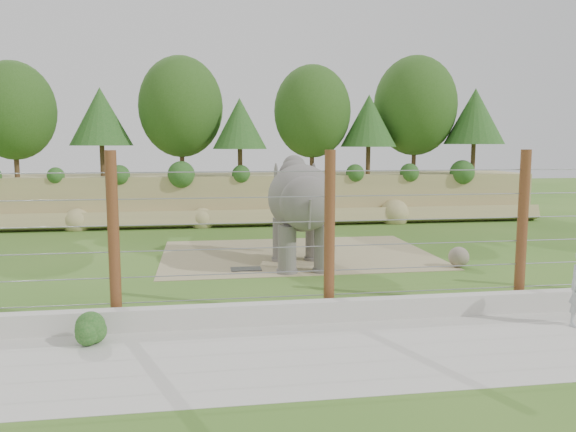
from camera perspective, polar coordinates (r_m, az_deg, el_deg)
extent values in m
plane|color=#3A6A1F|center=(18.20, 0.97, -5.80)|extent=(90.00, 90.00, 0.00)
cube|color=tan|center=(30.75, -3.14, 1.94)|extent=(30.00, 4.00, 2.50)
cube|color=tan|center=(28.57, -2.67, -0.28)|extent=(30.00, 1.37, 1.07)
cylinder|color=#3F2B19|center=(30.81, -25.87, 5.19)|extent=(0.24, 0.24, 1.75)
sphere|color=#1C430F|center=(30.84, -26.12, 9.60)|extent=(4.00, 4.00, 4.00)
cylinder|color=#3F2B19|center=(30.39, -18.33, 5.37)|extent=(0.24, 0.24, 1.58)
sphere|color=#1C430F|center=(30.40, -18.49, 9.40)|extent=(3.60, 3.60, 3.60)
cylinder|color=#3F2B19|center=(30.49, -10.71, 5.95)|extent=(0.24, 0.24, 1.92)
sphere|color=#1C430F|center=(30.54, -10.83, 10.85)|extent=(4.40, 4.40, 4.40)
cylinder|color=#3F2B19|center=(29.35, -4.89, 5.48)|extent=(0.24, 0.24, 1.40)
sphere|color=#1C430F|center=(29.35, -4.93, 9.19)|extent=(3.20, 3.20, 3.20)
cylinder|color=#3F2B19|center=(30.86, 2.45, 5.98)|extent=(0.24, 0.24, 1.82)
sphere|color=#1C430F|center=(30.90, 2.47, 10.57)|extent=(4.16, 4.16, 4.16)
cylinder|color=#3F2B19|center=(31.01, 8.14, 5.63)|extent=(0.24, 0.24, 1.50)
sphere|color=#1C430F|center=(31.02, 8.20, 9.41)|extent=(3.44, 3.44, 3.44)
cylinder|color=#3F2B19|center=(32.94, 12.66, 6.08)|extent=(0.24, 0.24, 2.03)
sphere|color=#1C430F|center=(33.00, 12.80, 10.87)|extent=(4.64, 4.64, 4.64)
cylinder|color=#3F2B19|center=(33.08, 18.28, 5.56)|extent=(0.24, 0.24, 1.64)
sphere|color=#1C430F|center=(33.10, 18.44, 9.42)|extent=(3.76, 3.76, 3.76)
cube|color=tan|center=(21.17, 0.93, -3.90)|extent=(10.00, 7.00, 0.02)
cube|color=#262628|center=(18.66, -4.29, -5.38)|extent=(1.00, 0.60, 0.03)
sphere|color=gray|center=(19.76, 16.95, -4.00)|extent=(0.69, 0.69, 0.69)
cube|color=beige|center=(13.40, 4.65, -9.55)|extent=(26.00, 0.35, 0.50)
cube|color=beige|center=(11.65, 6.99, -13.50)|extent=(26.00, 4.00, 0.01)
cylinder|color=#592819|center=(13.29, -17.29, -2.25)|extent=(0.26, 0.26, 4.00)
cylinder|color=#592819|center=(13.48, 4.24, -1.80)|extent=(0.26, 0.26, 4.00)
cylinder|color=#592819|center=(15.39, 22.70, -1.21)|extent=(0.26, 0.26, 4.00)
cylinder|color=gray|center=(13.80, 4.18, -7.96)|extent=(20.00, 0.02, 0.02)
cylinder|color=gray|center=(13.65, 4.20, -5.53)|extent=(20.00, 0.02, 0.02)
cylinder|color=gray|center=(13.53, 4.22, -3.06)|extent=(20.00, 0.02, 0.02)
cylinder|color=gray|center=(13.43, 4.25, -0.54)|extent=(20.00, 0.02, 0.02)
cylinder|color=gray|center=(13.37, 4.27, 2.01)|extent=(20.00, 0.02, 0.02)
cylinder|color=gray|center=(13.32, 4.30, 4.58)|extent=(20.00, 0.02, 0.02)
sphere|color=#175118|center=(12.47, -19.02, -10.88)|extent=(0.62, 0.62, 0.62)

